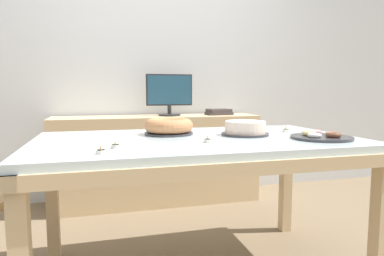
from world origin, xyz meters
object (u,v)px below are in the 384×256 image
at_px(tealight_left_edge, 207,140).
at_px(tealight_right_edge, 115,146).
at_px(pastry_platter, 321,136).
at_px(tealight_near_front, 101,151).
at_px(plate_stack, 245,125).
at_px(book_stack, 219,112).
at_px(computer_monitor, 169,95).
at_px(tealight_centre, 286,130).
at_px(cake_chocolate_round, 245,128).
at_px(cake_golden_bundt, 169,127).

bearing_deg(tealight_left_edge, tealight_right_edge, -172.72).
relative_size(pastry_platter, tealight_near_front, 7.86).
distance_m(pastry_platter, plate_stack, 0.58).
distance_m(book_stack, tealight_left_edge, 1.62).
distance_m(tealight_right_edge, tealight_left_edge, 0.44).
bearing_deg(computer_monitor, book_stack, 0.17).
xyz_separation_m(pastry_platter, tealight_centre, (-0.02, 0.31, -0.00)).
relative_size(cake_chocolate_round, tealight_near_front, 6.67).
bearing_deg(plate_stack, book_stack, 80.32).
bearing_deg(tealight_left_edge, computer_monitor, 85.49).
bearing_deg(tealight_near_front, computer_monitor, 69.80).
distance_m(cake_golden_bundt, tealight_left_edge, 0.37).
relative_size(computer_monitor, tealight_centre, 10.60).
xyz_separation_m(cake_chocolate_round, tealight_near_front, (-0.79, -0.39, -0.03)).
bearing_deg(tealight_left_edge, book_stack, 68.30).
distance_m(cake_chocolate_round, plate_stack, 0.34).
bearing_deg(cake_chocolate_round, book_stack, 76.67).
bearing_deg(cake_golden_bundt, cake_chocolate_round, -19.41).
distance_m(cake_chocolate_round, tealight_right_edge, 0.78).
bearing_deg(tealight_right_edge, cake_chocolate_round, 19.58).
height_order(pastry_platter, plate_stack, plate_stack).
bearing_deg(tealight_centre, tealight_near_front, -157.37).
distance_m(tealight_near_front, tealight_left_edge, 0.53).
xyz_separation_m(book_stack, tealight_left_edge, (-0.60, -1.50, -0.04)).
bearing_deg(tealight_near_front, pastry_platter, 7.35).
xyz_separation_m(book_stack, tealight_near_front, (-1.10, -1.69, -0.04)).
bearing_deg(cake_chocolate_round, plate_stack, 65.88).
relative_size(computer_monitor, tealight_left_edge, 10.60).
xyz_separation_m(computer_monitor, book_stack, (0.48, 0.00, -0.16)).
relative_size(cake_golden_bundt, pastry_platter, 0.89).
height_order(computer_monitor, tealight_right_edge, computer_monitor).
height_order(cake_golden_bundt, tealight_left_edge, cake_golden_bundt).
bearing_deg(pastry_platter, computer_monitor, 107.80).
bearing_deg(tealight_left_edge, cake_golden_bundt, 109.03).
bearing_deg(plate_stack, tealight_near_front, -143.20).
bearing_deg(plate_stack, cake_golden_bundt, -163.12).
distance_m(pastry_platter, tealight_centre, 0.31).
relative_size(computer_monitor, tealight_near_front, 10.60).
bearing_deg(tealight_centre, cake_golden_bundt, 174.00).
distance_m(cake_golden_bundt, tealight_near_front, 0.65).
height_order(cake_chocolate_round, tealight_centre, cake_chocolate_round).
xyz_separation_m(computer_monitor, cake_chocolate_round, (0.17, -1.30, -0.17)).
height_order(computer_monitor, plate_stack, computer_monitor).
bearing_deg(tealight_centre, cake_chocolate_round, -166.87).
bearing_deg(tealight_right_edge, book_stack, 56.37).
distance_m(cake_chocolate_round, cake_golden_bundt, 0.44).
xyz_separation_m(computer_monitor, tealight_right_edge, (-0.56, -1.56, -0.20)).
distance_m(cake_golden_bundt, pastry_platter, 0.83).
distance_m(tealight_centre, tealight_left_edge, 0.65).
bearing_deg(cake_chocolate_round, computer_monitor, 97.54).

